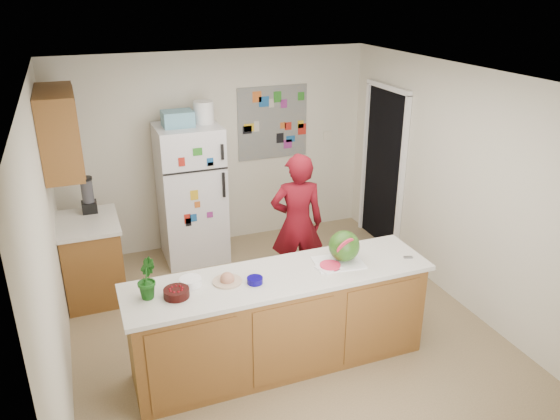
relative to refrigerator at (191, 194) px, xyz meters
name	(u,v)px	position (x,y,z in m)	size (l,w,h in m)	color
floor	(281,329)	(0.45, -1.88, -0.86)	(4.00, 4.50, 0.02)	brown
wall_back	(217,150)	(0.45, 0.38, 0.40)	(4.00, 0.02, 2.50)	beige
wall_left	(48,250)	(-1.56, -1.88, 0.40)	(0.02, 4.50, 2.50)	beige
wall_right	(460,188)	(2.46, -1.88, 0.40)	(0.02, 4.50, 2.50)	beige
ceiling	(281,76)	(0.45, -1.88, 1.66)	(4.00, 4.50, 0.02)	white
doorway	(384,168)	(2.44, -0.43, 0.17)	(0.03, 0.85, 2.04)	black
peninsula_base	(280,322)	(0.25, -2.38, -0.41)	(2.60, 0.62, 0.88)	brown
peninsula_top	(280,277)	(0.25, -2.38, 0.05)	(2.68, 0.70, 0.04)	silver
side_counter_base	(93,260)	(-1.24, -0.53, -0.42)	(0.60, 0.80, 0.86)	brown
side_counter_top	(87,223)	(-1.24, -0.53, 0.03)	(0.64, 0.84, 0.04)	silver
upper_cabinets	(59,131)	(-1.37, -0.58, 1.05)	(0.35, 1.00, 0.80)	brown
refrigerator	(191,194)	(0.00, 0.00, 0.00)	(0.75, 0.70, 1.70)	silver
fridge_top_bin	(178,119)	(-0.10, 0.00, 0.94)	(0.35, 0.28, 0.18)	#5999B2
photo_collage	(273,123)	(1.20, 0.36, 0.70)	(0.95, 0.01, 0.95)	slate
person	(297,224)	(0.90, -1.20, -0.05)	(0.58, 0.38, 1.60)	#620A14
blender_appliance	(88,196)	(-1.19, -0.28, 0.24)	(0.13, 0.13, 0.38)	black
cutting_board	(338,263)	(0.81, -2.37, 0.08)	(0.43, 0.32, 0.01)	silver
watermelon	(344,246)	(0.87, -2.35, 0.22)	(0.28, 0.28, 0.28)	#2B6310
watermelon_slice	(330,265)	(0.70, -2.42, 0.09)	(0.18, 0.18, 0.02)	red
cherry_bowl	(176,293)	(-0.65, -2.41, 0.11)	(0.21, 0.21, 0.07)	black
white_bowl	(191,282)	(-0.50, -2.27, 0.10)	(0.18, 0.18, 0.06)	white
cobalt_bowl	(255,280)	(0.00, -2.43, 0.10)	(0.14, 0.14, 0.05)	#09015D
plate	(227,281)	(-0.21, -2.34, 0.08)	(0.25, 0.25, 0.02)	#BEB691
paper_towel	(328,268)	(0.68, -2.43, 0.08)	(0.19, 0.17, 0.02)	silver
keys	(408,257)	(1.45, -2.51, 0.08)	(0.08, 0.04, 0.01)	gray
potted_plant	(146,279)	(-0.86, -2.33, 0.23)	(0.18, 0.14, 0.33)	#1A470D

